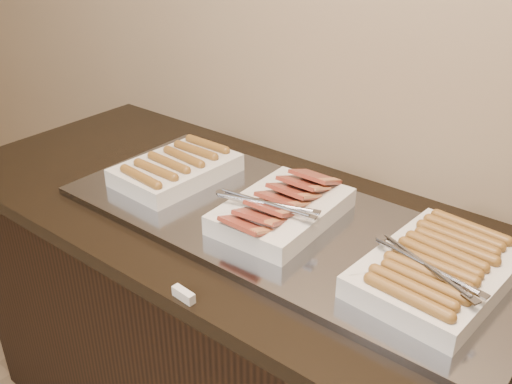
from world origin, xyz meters
The scene contains 6 objects.
counter centered at (0.00, 2.13, 0.45)m, with size 2.06×0.76×0.90m.
warming_tray centered at (0.01, 2.13, 0.91)m, with size 1.20×0.50×0.02m, color gray.
dish_left centered at (-0.37, 2.13, 0.95)m, with size 0.23×0.34×0.07m.
dish_center centered at (0.00, 2.13, 0.95)m, with size 0.27×0.36×0.09m.
dish_right centered at (0.40, 2.13, 0.95)m, with size 0.28×0.39×0.08m.
label_holder centered at (0.01, 1.77, 0.91)m, with size 0.06×0.02×0.02m, color silver.
Camera 1 is at (0.72, 1.13, 1.65)m, focal length 40.00 mm.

